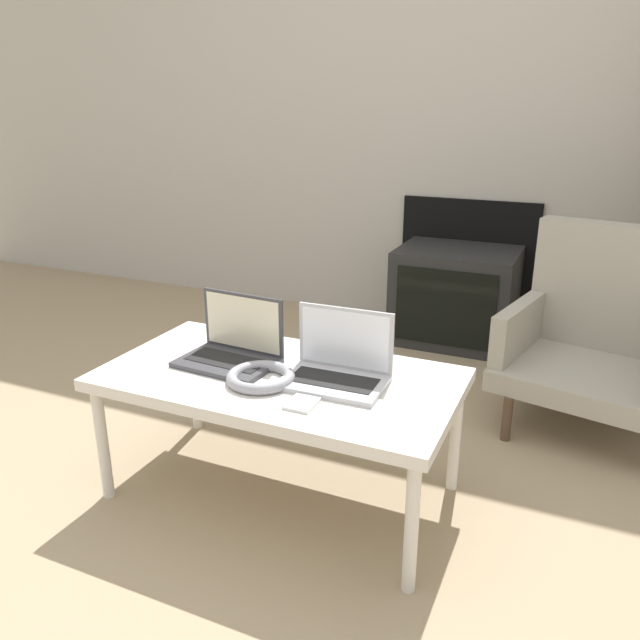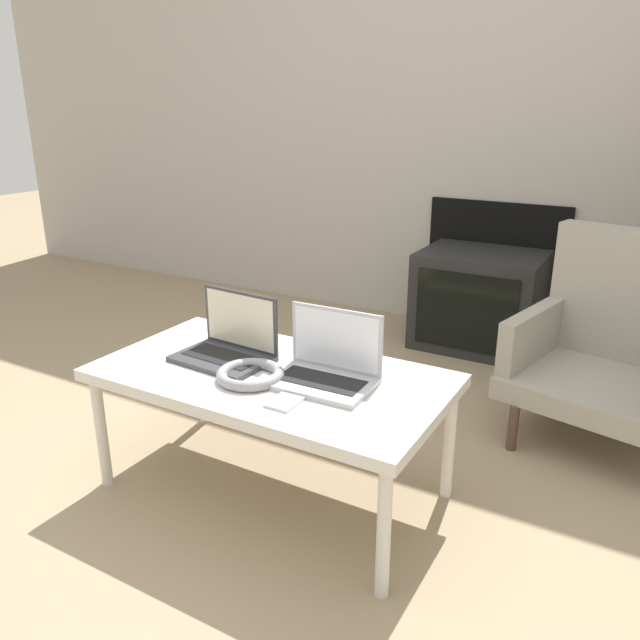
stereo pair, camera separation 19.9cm
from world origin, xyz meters
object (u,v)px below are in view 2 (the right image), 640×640
(laptop_right, at_px, (327,366))
(laptop_left, at_px, (229,344))
(tv, at_px, (479,300))
(phone, at_px, (288,400))
(armchair, at_px, (616,342))
(headphones, at_px, (250,374))

(laptop_right, bearing_deg, laptop_left, 178.43)
(tv, bearing_deg, phone, -91.36)
(laptop_left, bearing_deg, tv, 80.56)
(laptop_left, distance_m, tv, 1.62)
(phone, bearing_deg, tv, 88.64)
(laptop_left, bearing_deg, armchair, 45.41)
(headphones, distance_m, armchair, 1.37)
(headphones, xyz_separation_m, phone, (0.17, -0.06, -0.01))
(armchair, bearing_deg, phone, -111.04)
(headphones, bearing_deg, armchair, 49.17)
(laptop_left, relative_size, laptop_right, 1.02)
(phone, bearing_deg, armchair, 56.65)
(laptop_left, height_order, headphones, laptop_left)
(laptop_left, relative_size, armchair, 0.41)
(tv, bearing_deg, laptop_right, -90.47)
(laptop_right, distance_m, headphones, 0.23)
(laptop_right, bearing_deg, headphones, -154.13)
(phone, xyz_separation_m, armchair, (0.72, 1.10, -0.06))
(laptop_right, xyz_separation_m, tv, (0.01, 1.56, -0.22))
(phone, distance_m, armchair, 1.32)
(laptop_right, distance_m, armchair, 1.17)
(headphones, relative_size, armchair, 0.27)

